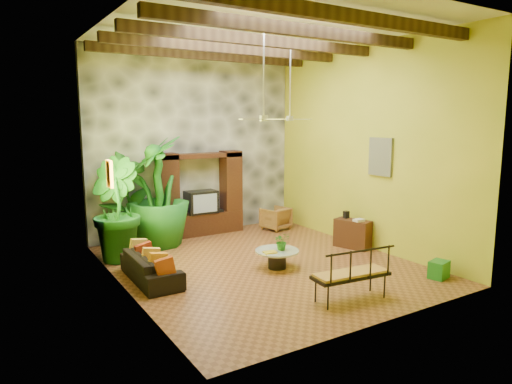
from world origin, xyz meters
TOP-DOWN VIEW (x-y plane):
  - ground at (0.00, 0.00)m, footprint 7.00×7.00m
  - ceiling at (0.00, 0.00)m, footprint 6.00×7.00m
  - back_wall at (0.00, 3.50)m, footprint 6.00×0.02m
  - left_wall at (-3.00, 0.00)m, footprint 0.02×7.00m
  - right_wall at (3.00, 0.00)m, footprint 0.02×7.00m
  - stone_accent_wall at (0.00, 3.44)m, footprint 5.98×0.10m
  - ceiling_beams at (0.00, 0.00)m, footprint 5.95×5.36m
  - entertainment_center at (0.00, 3.14)m, footprint 2.40×0.55m
  - ceiling_fan_front at (-0.20, -0.40)m, footprint 1.28×1.28m
  - ceiling_fan_back at (1.60, 1.20)m, footprint 1.28×1.28m
  - wall_art_mask at (-2.96, 1.00)m, footprint 0.06×0.32m
  - wall_art_painting at (2.96, -0.60)m, footprint 0.06×0.70m
  - sofa at (-2.42, 0.26)m, footprint 0.74×1.87m
  - wicker_armchair at (2.09, 2.52)m, footprint 0.84×0.86m
  - tall_plant_a at (-2.04, 3.04)m, footprint 1.51×1.29m
  - tall_plant_b at (-2.65, 2.02)m, footprint 1.30×1.49m
  - tall_plant_c at (-1.40, 2.66)m, footprint 1.79×1.79m
  - coffee_table at (0.15, -0.41)m, footprint 0.94×0.94m
  - centerpiece_plant at (0.25, -0.44)m, footprint 0.38×0.34m
  - yellow_tray at (-0.10, -0.51)m, footprint 0.30×0.24m
  - iron_bench at (0.27, -2.63)m, footprint 1.47×0.66m
  - side_console at (2.65, -0.08)m, footprint 0.65×0.96m
  - green_bin at (2.58, -2.65)m, footprint 0.47×0.39m

SIDE VIEW (x-z plane):
  - ground at x=0.00m, z-range 0.00..0.00m
  - green_bin at x=2.58m, z-range 0.00..0.35m
  - coffee_table at x=0.15m, z-range 0.06..0.46m
  - sofa at x=-2.42m, z-range 0.00..0.55m
  - wicker_armchair at x=2.09m, z-range 0.00..0.65m
  - side_console at x=2.65m, z-range 0.00..0.71m
  - yellow_tray at x=-0.10m, z-range 0.40..0.43m
  - iron_bench at x=0.27m, z-range 0.26..0.83m
  - centerpiece_plant at x=0.25m, z-range 0.40..0.78m
  - entertainment_center at x=0.00m, z-range -0.18..2.12m
  - tall_plant_b at x=-2.65m, z-range 0.00..2.35m
  - tall_plant_a at x=-2.04m, z-range 0.00..2.42m
  - tall_plant_c at x=-1.40m, z-range 0.00..2.77m
  - wall_art_mask at x=-2.96m, z-range 1.83..2.38m
  - wall_art_painting at x=2.96m, z-range 1.85..2.75m
  - back_wall at x=0.00m, z-range 0.00..5.00m
  - left_wall at x=-3.00m, z-range 0.00..5.00m
  - right_wall at x=3.00m, z-range 0.00..5.00m
  - stone_accent_wall at x=0.00m, z-range 0.01..4.99m
  - ceiling_fan_front at x=-0.20m, z-range 2.47..4.33m
  - ceiling_fan_back at x=1.60m, z-range 2.47..4.33m
  - ceiling_beams at x=0.00m, z-range 4.67..4.89m
  - ceiling at x=0.00m, z-range 4.99..5.01m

